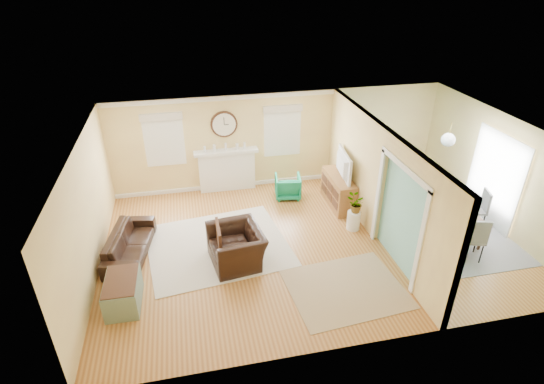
{
  "coord_description": "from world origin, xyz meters",
  "views": [
    {
      "loc": [
        -2.47,
        -7.51,
        5.59
      ],
      "look_at": [
        -0.8,
        0.3,
        1.2
      ],
      "focal_mm": 28.0,
      "sensor_mm": 36.0,
      "label": 1
    }
  ],
  "objects_px": {
    "sofa": "(130,243)",
    "dining_table": "(446,218)",
    "eames_chair": "(237,246)",
    "credenza": "(338,191)",
    "green_chair": "(288,186)"
  },
  "relations": [
    {
      "from": "green_chair",
      "to": "dining_table",
      "type": "height_order",
      "value": "dining_table"
    },
    {
      "from": "eames_chair",
      "to": "credenza",
      "type": "bearing_deg",
      "value": 114.21
    },
    {
      "from": "eames_chair",
      "to": "sofa",
      "type": "bearing_deg",
      "value": -116.57
    },
    {
      "from": "sofa",
      "to": "credenza",
      "type": "distance_m",
      "value": 5.2
    },
    {
      "from": "sofa",
      "to": "credenza",
      "type": "relative_size",
      "value": 1.33
    },
    {
      "from": "sofa",
      "to": "dining_table",
      "type": "bearing_deg",
      "value": -84.84
    },
    {
      "from": "eames_chair",
      "to": "green_chair",
      "type": "height_order",
      "value": "eames_chair"
    },
    {
      "from": "credenza",
      "to": "dining_table",
      "type": "relative_size",
      "value": 0.77
    },
    {
      "from": "sofa",
      "to": "credenza",
      "type": "bearing_deg",
      "value": -68.06
    },
    {
      "from": "credenza",
      "to": "green_chair",
      "type": "bearing_deg",
      "value": 150.36
    },
    {
      "from": "sofa",
      "to": "credenza",
      "type": "xyz_separation_m",
      "value": [
        5.09,
        1.09,
        0.13
      ]
    },
    {
      "from": "eames_chair",
      "to": "green_chair",
      "type": "xyz_separation_m",
      "value": [
        1.71,
        2.49,
        -0.08
      ]
    },
    {
      "from": "eames_chair",
      "to": "dining_table",
      "type": "height_order",
      "value": "eames_chair"
    },
    {
      "from": "sofa",
      "to": "green_chair",
      "type": "xyz_separation_m",
      "value": [
        3.92,
        1.75,
        0.03
      ]
    },
    {
      "from": "green_chair",
      "to": "credenza",
      "type": "distance_m",
      "value": 1.35
    }
  ]
}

